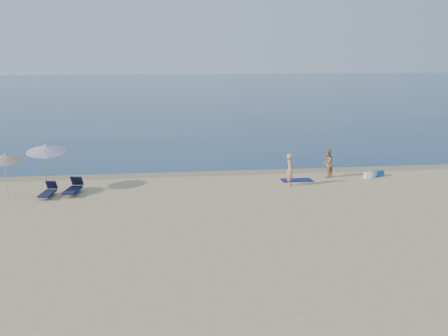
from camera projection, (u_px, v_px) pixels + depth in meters
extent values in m
plane|color=tan|center=(350.00, 325.00, 14.77)|extent=(160.00, 160.00, 0.00)
cube|color=navy|center=(171.00, 89.00, 111.76)|extent=(240.00, 160.00, 0.01)
cube|color=#847254|center=(234.00, 172.00, 33.58)|extent=(240.00, 1.60, 0.00)
imported|color=tan|center=(290.00, 170.00, 30.10)|extent=(0.52, 0.70, 1.75)
imported|color=tan|center=(327.00, 163.00, 32.18)|extent=(1.00, 1.01, 1.64)
cube|color=#0F124B|center=(297.00, 180.00, 31.50)|extent=(1.75, 0.99, 0.03)
cube|color=white|center=(368.00, 175.00, 32.05)|extent=(0.37, 0.32, 0.31)
cube|color=#1B5093|center=(379.00, 173.00, 32.54)|extent=(0.56, 0.45, 0.35)
cylinder|color=silver|center=(46.00, 172.00, 28.46)|extent=(0.04, 0.43, 2.31)
cone|color=white|center=(46.00, 148.00, 28.60)|extent=(2.01, 2.04, 0.68)
sphere|color=silver|center=(46.00, 144.00, 28.56)|extent=(0.07, 0.07, 0.07)
cylinder|color=silver|center=(6.00, 179.00, 27.24)|extent=(0.09, 0.29, 2.10)
cone|color=beige|center=(6.00, 157.00, 27.26)|extent=(2.06, 2.08, 0.53)
sphere|color=silver|center=(6.00, 153.00, 27.23)|extent=(0.06, 0.06, 0.06)
cube|color=#141839|center=(47.00, 193.00, 27.73)|extent=(0.74, 1.49, 0.10)
cube|color=#141839|center=(52.00, 185.00, 28.38)|extent=(0.57, 0.42, 0.46)
cylinder|color=#A5A5AD|center=(52.00, 195.00, 27.75)|extent=(0.03, 0.03, 0.21)
cube|color=#131636|center=(72.00, 190.00, 28.28)|extent=(0.88, 1.70, 0.11)
cube|color=#131636|center=(77.00, 181.00, 29.01)|extent=(0.66, 0.50, 0.52)
cylinder|color=#A5A5AD|center=(77.00, 193.00, 28.29)|extent=(0.03, 0.03, 0.24)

